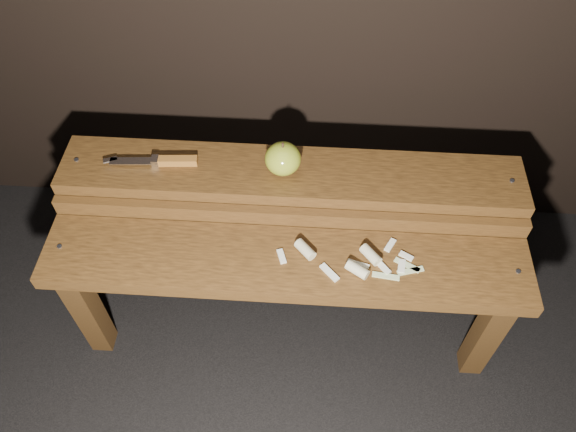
# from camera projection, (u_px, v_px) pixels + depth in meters

# --- Properties ---
(ground) EXTENTS (60.00, 60.00, 0.00)m
(ground) POSITION_uv_depth(u_px,v_px,m) (287.00, 322.00, 1.73)
(ground) COLOR black
(bench_front_tier) EXTENTS (1.20, 0.20, 0.42)m
(bench_front_tier) POSITION_uv_depth(u_px,v_px,m) (285.00, 277.00, 1.41)
(bench_front_tier) COLOR #38220E
(bench_front_tier) RESTS_ON ground
(bench_rear_tier) EXTENTS (1.20, 0.21, 0.50)m
(bench_rear_tier) POSITION_uv_depth(u_px,v_px,m) (291.00, 193.00, 1.50)
(bench_rear_tier) COLOR #38220E
(bench_rear_tier) RESTS_ON ground
(apple) EXTENTS (0.09, 0.09, 0.09)m
(apple) POSITION_uv_depth(u_px,v_px,m) (283.00, 159.00, 1.41)
(apple) COLOR olive
(apple) RESTS_ON bench_rear_tier
(knife) EXTENTS (0.25, 0.04, 0.02)m
(knife) POSITION_uv_depth(u_px,v_px,m) (166.00, 161.00, 1.45)
(knife) COLOR #935820
(knife) RESTS_ON bench_rear_tier
(apple_scraps) EXTENTS (0.36, 0.14, 0.03)m
(apple_scraps) POSITION_uv_depth(u_px,v_px,m) (352.00, 260.00, 1.35)
(apple_scraps) COLOR beige
(apple_scraps) RESTS_ON bench_front_tier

